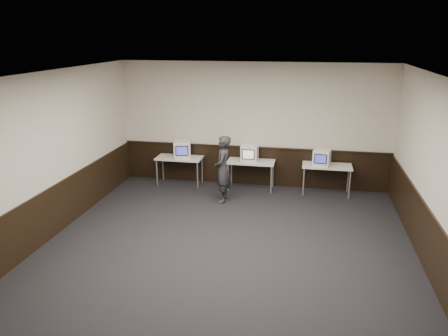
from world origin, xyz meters
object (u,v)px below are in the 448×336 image
object	(u,v)px
desk_right	(327,168)
emac_center	(250,153)
desk_center	(251,164)
emac_left	(182,149)
person	(223,169)
desk_left	(179,160)
emac_right	(322,158)

from	to	relation	value
desk_right	emac_center	xyz separation A→B (m)	(-1.94, 0.00, 0.28)
desk_right	desk_center	bearing A→B (deg)	180.00
desk_right	emac_left	bearing A→B (deg)	-179.76
emac_left	person	xyz separation A→B (m)	(1.27, -0.99, -0.16)
desk_left	person	size ratio (longest dim) A/B	0.75
desk_left	desk_center	xyz separation A→B (m)	(1.90, 0.00, 0.00)
desk_left	emac_right	world-z (taller)	emac_right
desk_center	desk_right	size ratio (longest dim) A/B	1.00
desk_left	emac_center	world-z (taller)	emac_center
desk_center	emac_left	bearing A→B (deg)	-179.51
desk_left	desk_center	world-z (taller)	same
emac_left	desk_right	bearing A→B (deg)	-14.12
desk_left	desk_right	world-z (taller)	same
emac_center	emac_right	size ratio (longest dim) A/B	0.94
desk_left	emac_left	xyz separation A→B (m)	(0.09, -0.02, 0.29)
desk_right	emac_center	bearing A→B (deg)	179.91
desk_left	desk_right	bearing A→B (deg)	0.00
emac_left	emac_center	size ratio (longest dim) A/B	1.20
emac_right	emac_left	bearing A→B (deg)	-170.59
emac_center	desk_left	bearing A→B (deg)	-179.37
desk_right	emac_right	world-z (taller)	emac_right
desk_right	emac_center	world-z (taller)	emac_center
desk_center	emac_left	size ratio (longest dim) A/B	2.18
emac_left	person	world-z (taller)	person
emac_left	emac_center	xyz separation A→B (m)	(1.77, 0.02, -0.01)
emac_left	emac_right	xyz separation A→B (m)	(3.57, -0.04, -0.02)
emac_left	desk_center	bearing A→B (deg)	-13.86
desk_right	person	world-z (taller)	person
desk_right	emac_right	distance (m)	0.31
emac_center	emac_right	bearing A→B (deg)	-1.24
desk_right	emac_center	distance (m)	1.96
emac_right	emac_center	bearing A→B (deg)	-171.77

